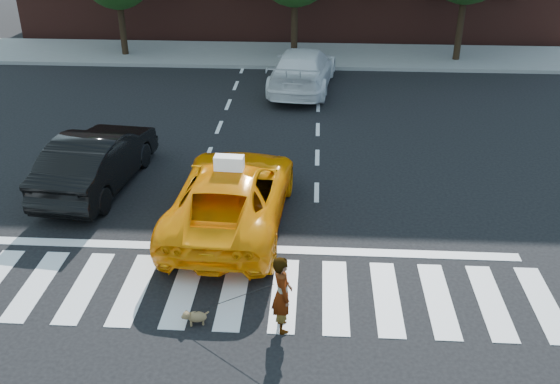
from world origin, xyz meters
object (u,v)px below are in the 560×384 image
object	(u,v)px
taxi	(232,195)
white_suv	(303,69)
dog	(194,317)
black_sedan	(97,160)
woman	(282,294)

from	to	relation	value
taxi	white_suv	world-z (taller)	white_suv
taxi	dog	bearing A→B (deg)	89.72
black_sedan	dog	size ratio (longest dim) A/B	9.06
white_suv	dog	xyz separation A→B (m)	(-1.57, -13.98, -0.60)
black_sedan	dog	distance (m)	6.49
taxi	woman	world-z (taller)	woman
woman	dog	world-z (taller)	woman
black_sedan	white_suv	world-z (taller)	white_suv
woman	dog	distance (m)	1.71
woman	dog	size ratio (longest dim) A/B	2.97
woman	dog	bearing A→B (deg)	74.84
white_suv	woman	size ratio (longest dim) A/B	3.47
white_suv	black_sedan	bearing A→B (deg)	65.60
white_suv	taxi	bearing A→B (deg)	88.81
black_sedan	dog	world-z (taller)	black_sedan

